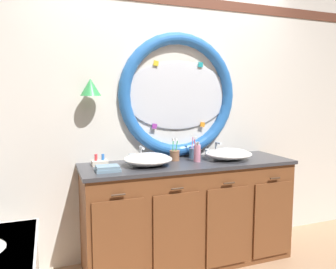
{
  "coord_description": "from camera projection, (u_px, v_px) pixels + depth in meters",
  "views": [
    {
      "loc": [
        -1.05,
        -2.26,
        1.46
      ],
      "look_at": [
        -0.12,
        0.25,
        1.15
      ],
      "focal_mm": 34.74,
      "sensor_mm": 36.0,
      "label": 1
    }
  ],
  "objects": [
    {
      "name": "vanity_counter",
      "position": [
        188.0,
        212.0,
        2.86
      ],
      "size": [
        1.85,
        0.6,
        0.9
      ],
      "color": "brown",
      "rests_on": "ground_plane"
    },
    {
      "name": "back_wall_assembly",
      "position": [
        168.0,
        112.0,
        3.03
      ],
      "size": [
        6.4,
        0.26,
        2.6
      ],
      "color": "silver",
      "rests_on": "ground_plane"
    },
    {
      "name": "sink_basin_right",
      "position": [
        228.0,
        154.0,
        2.91
      ],
      "size": [
        0.42,
        0.42,
        0.1
      ],
      "color": "white",
      "rests_on": "vanity_counter"
    },
    {
      "name": "folded_hand_towel",
      "position": [
        108.0,
        169.0,
        2.46
      ],
      "size": [
        0.18,
        0.14,
        0.04
      ],
      "color": "#7593A8",
      "rests_on": "vanity_counter"
    },
    {
      "name": "sink_basin_left",
      "position": [
        148.0,
        159.0,
        2.65
      ],
      "size": [
        0.4,
        0.4,
        0.11
      ],
      "color": "white",
      "rests_on": "vanity_counter"
    },
    {
      "name": "toiletry_basket",
      "position": [
        100.0,
        162.0,
        2.68
      ],
      "size": [
        0.13,
        0.12,
        0.09
      ],
      "color": "beige",
      "rests_on": "vanity_counter"
    },
    {
      "name": "toothbrush_holder_left",
      "position": [
        175.0,
        155.0,
        2.87
      ],
      "size": [
        0.09,
        0.09,
        0.2
      ],
      "color": "#996647",
      "rests_on": "vanity_counter"
    },
    {
      "name": "toothbrush_holder_right",
      "position": [
        193.0,
        152.0,
        2.98
      ],
      "size": [
        0.08,
        0.08,
        0.22
      ],
      "color": "slate",
      "rests_on": "vanity_counter"
    },
    {
      "name": "soap_dispenser",
      "position": [
        197.0,
        153.0,
        2.81
      ],
      "size": [
        0.06,
        0.07,
        0.18
      ],
      "color": "pink",
      "rests_on": "vanity_counter"
    },
    {
      "name": "faucet_set_right",
      "position": [
        216.0,
        150.0,
        3.12
      ],
      "size": [
        0.24,
        0.12,
        0.14
      ],
      "color": "silver",
      "rests_on": "vanity_counter"
    },
    {
      "name": "faucet_set_left",
      "position": [
        141.0,
        155.0,
        2.86
      ],
      "size": [
        0.21,
        0.13,
        0.14
      ],
      "color": "silver",
      "rests_on": "vanity_counter"
    }
  ]
}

